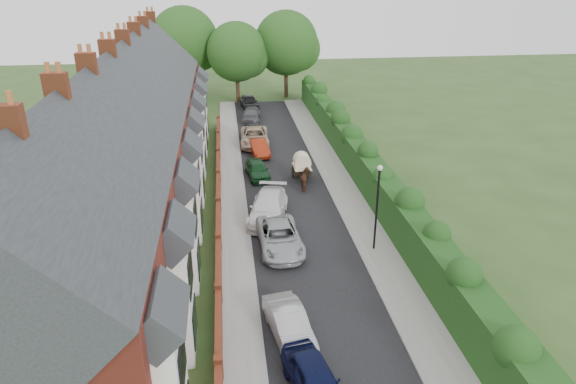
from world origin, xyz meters
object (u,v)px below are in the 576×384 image
(car_beige, at_px, (255,137))
(car_grey, at_px, (251,115))
(car_green, at_px, (257,169))
(car_silver_b, at_px, (280,237))
(lamppost, at_px, (378,197))
(car_black, at_px, (249,102))
(horse_cart, at_px, (302,165))
(car_navy, at_px, (315,380))
(horse, at_px, (306,180))
(car_white, at_px, (268,208))
(car_silver_a, at_px, (289,324))
(car_red, at_px, (259,147))

(car_beige, distance_m, car_grey, 8.04)
(car_green, xyz_separation_m, car_grey, (0.48, 15.98, -0.01))
(car_silver_b, relative_size, car_green, 1.35)
(lamppost, xyz_separation_m, car_green, (-5.79, 11.86, -2.65))
(car_black, distance_m, horse_cart, 22.15)
(car_grey, bearing_deg, horse_cart, -74.41)
(car_navy, relative_size, car_silver_b, 0.79)
(car_beige, xyz_separation_m, horse, (3.00, -10.69, -0.01))
(car_silver_b, height_order, car_grey, car_silver_b)
(car_beige, bearing_deg, car_white, -87.87)
(lamppost, height_order, car_silver_b, lamppost)
(car_silver_a, distance_m, car_green, 18.67)
(car_silver_a, bearing_deg, horse_cart, 69.55)
(car_white, height_order, car_red, car_white)
(car_silver_b, height_order, car_white, car_white)
(car_navy, distance_m, car_red, 27.31)
(lamppost, distance_m, car_black, 33.49)
(car_white, height_order, horse_cart, horse_cart)
(lamppost, relative_size, car_red, 1.32)
(car_white, bearing_deg, car_black, 102.08)
(lamppost, height_order, horse, lamppost)
(horse_cart, bearing_deg, car_beige, 108.86)
(car_grey, relative_size, car_black, 1.00)
(lamppost, xyz_separation_m, car_white, (-5.60, 4.72, -2.52))
(car_silver_a, height_order, car_beige, car_beige)
(car_beige, xyz_separation_m, car_grey, (0.18, 8.04, -0.11))
(car_grey, bearing_deg, horse, -75.36)
(car_grey, height_order, car_black, car_black)
(horse, bearing_deg, car_beige, -70.01)
(car_silver_b, distance_m, horse_cart, 10.53)
(car_silver_a, distance_m, car_white, 11.53)
(car_navy, distance_m, car_silver_a, 3.44)
(car_navy, xyz_separation_m, horse_cart, (2.70, 21.21, 0.52))
(car_red, bearing_deg, car_black, 83.56)
(car_silver_a, xyz_separation_m, car_black, (0.49, 39.79, 0.08))
(car_silver_a, distance_m, car_black, 39.79)
(car_green, xyz_separation_m, car_black, (0.56, 21.12, 0.09))
(car_silver_a, relative_size, car_beige, 0.75)
(car_red, relative_size, horse_cart, 1.34)
(car_navy, bearing_deg, car_silver_a, 86.42)
(lamppost, bearing_deg, car_white, 139.85)
(car_silver_a, relative_size, car_white, 0.75)
(car_black, bearing_deg, horse, -89.94)
(car_beige, bearing_deg, car_grey, 91.23)
(car_silver_a, distance_m, horse, 16.24)
(car_green, bearing_deg, horse_cart, -21.26)
(car_white, distance_m, car_black, 28.26)
(car_beige, bearing_deg, car_black, 91.39)
(car_navy, relative_size, car_beige, 0.75)
(car_silver_b, relative_size, car_black, 1.17)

